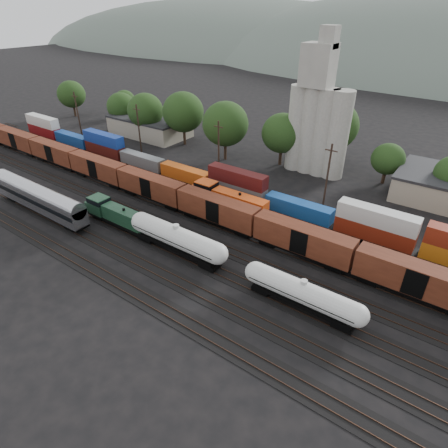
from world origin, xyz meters
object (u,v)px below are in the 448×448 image
Objects in this scene: passenger_coach at (38,197)px; grain_silo at (317,121)px; tank_car_a at (177,238)px; green_locomotive at (114,214)px; orange_locomotive at (226,199)px.

passenger_coach is 0.82× the size of grain_silo.
green_locomotive is at bearing -180.00° from tank_car_a.
passenger_coach is 55.94m from grain_silo.
passenger_coach is (-13.80, -5.00, 1.01)m from green_locomotive.
grain_silo is (30.83, 46.00, 7.95)m from passenger_coach.
tank_car_a is 0.62× the size of grain_silo.
green_locomotive is 14.71m from passenger_coach.
passenger_coach is at bearing -123.83° from grain_silo.
green_locomotive is 0.86× the size of orange_locomotive.
tank_car_a is (13.98, 0.00, 0.49)m from green_locomotive.
orange_locomotive is (12.15, 15.00, 0.20)m from green_locomotive.
passenger_coach reaches higher than orange_locomotive.
orange_locomotive is (-1.84, 15.00, -0.29)m from tank_car_a.
passenger_coach is (-27.78, -5.00, 0.52)m from tank_car_a.
green_locomotive is 0.52× the size of grain_silo.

